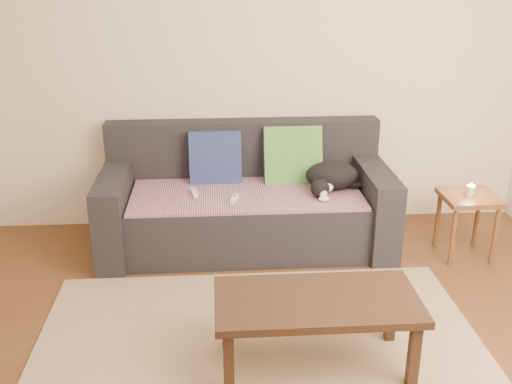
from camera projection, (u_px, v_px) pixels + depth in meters
ground at (263, 373)px, 3.13m from camera, size 4.50×4.50×0.00m
back_wall at (242, 62)px, 4.52m from camera, size 4.50×0.04×2.60m
sofa at (246, 204)px, 4.48m from camera, size 2.10×0.94×0.87m
throw_blanket at (246, 194)px, 4.35m from camera, size 1.66×0.74×0.02m
cushion_navy at (215, 157)px, 4.50m from camera, size 0.39×0.14×0.40m
cushion_green at (293, 156)px, 4.54m from camera, size 0.44×0.24×0.45m
cat at (331, 177)px, 4.37m from camera, size 0.49×0.47×0.20m
wii_remote_a at (194, 193)px, 4.30m from camera, size 0.06×0.15×0.03m
wii_remote_b at (234, 199)px, 4.18m from camera, size 0.07×0.15×0.03m
side_table at (468, 206)px, 4.24m from camera, size 0.38×0.38×0.47m
candle at (471, 190)px, 4.20m from camera, size 0.06×0.06×0.09m
rug at (261, 354)px, 3.26m from camera, size 2.50×1.80×0.01m
coffee_table at (317, 307)px, 3.05m from camera, size 1.04×0.52×0.42m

